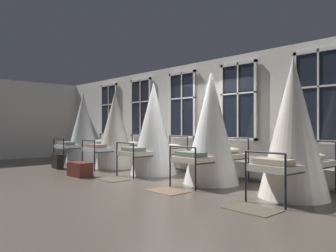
{
  "coord_description": "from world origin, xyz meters",
  "views": [
    {
      "loc": [
        5.91,
        -5.49,
        1.31
      ],
      "look_at": [
        -0.44,
        0.28,
        1.3
      ],
      "focal_mm": 35.64,
      "sensor_mm": 36.0,
      "label": 1
    }
  ],
  "objects_px": {
    "cot_third": "(154,129)",
    "cot_fourth": "(211,128)",
    "cot_first": "(83,129)",
    "cot_fifth": "(293,129)",
    "cot_second": "(115,130)",
    "travel_trunk": "(80,169)",
    "suitcase_dark": "(57,161)"
  },
  "relations": [
    {
      "from": "cot_second",
      "to": "travel_trunk",
      "type": "height_order",
      "value": "cot_second"
    },
    {
      "from": "cot_fourth",
      "to": "cot_third",
      "type": "bearing_deg",
      "value": 90.22
    },
    {
      "from": "cot_third",
      "to": "travel_trunk",
      "type": "xyz_separation_m",
      "value": [
        -0.95,
        -1.68,
        -1.03
      ]
    },
    {
      "from": "cot_fifth",
      "to": "cot_first",
      "type": "bearing_deg",
      "value": 91.22
    },
    {
      "from": "cot_third",
      "to": "cot_fourth",
      "type": "relative_size",
      "value": 0.97
    },
    {
      "from": "travel_trunk",
      "to": "suitcase_dark",
      "type": "bearing_deg",
      "value": 172.61
    },
    {
      "from": "suitcase_dark",
      "to": "travel_trunk",
      "type": "relative_size",
      "value": 0.91
    },
    {
      "from": "cot_fourth",
      "to": "cot_fifth",
      "type": "distance_m",
      "value": 1.97
    },
    {
      "from": "cot_fifth",
      "to": "suitcase_dark",
      "type": "bearing_deg",
      "value": 103.04
    },
    {
      "from": "cot_third",
      "to": "cot_fourth",
      "type": "distance_m",
      "value": 2.01
    },
    {
      "from": "cot_first",
      "to": "travel_trunk",
      "type": "bearing_deg",
      "value": -120.32
    },
    {
      "from": "cot_first",
      "to": "cot_fifth",
      "type": "xyz_separation_m",
      "value": [
        7.92,
        -0.01,
        0.05
      ]
    },
    {
      "from": "cot_fourth",
      "to": "travel_trunk",
      "type": "relative_size",
      "value": 4.01
    },
    {
      "from": "cot_fourth",
      "to": "travel_trunk",
      "type": "distance_m",
      "value": 3.58
    },
    {
      "from": "suitcase_dark",
      "to": "travel_trunk",
      "type": "bearing_deg",
      "value": -0.57
    },
    {
      "from": "cot_fifth",
      "to": "suitcase_dark",
      "type": "height_order",
      "value": "cot_fifth"
    },
    {
      "from": "cot_second",
      "to": "suitcase_dark",
      "type": "relative_size",
      "value": 4.1
    },
    {
      "from": "cot_second",
      "to": "cot_third",
      "type": "xyz_separation_m",
      "value": [
        1.89,
        -0.01,
        0.06
      ]
    },
    {
      "from": "cot_second",
      "to": "cot_fifth",
      "type": "xyz_separation_m",
      "value": [
        5.88,
        -0.01,
        0.09
      ]
    },
    {
      "from": "cot_second",
      "to": "cot_third",
      "type": "relative_size",
      "value": 0.95
    },
    {
      "from": "cot_first",
      "to": "suitcase_dark",
      "type": "relative_size",
      "value": 4.25
    },
    {
      "from": "cot_third",
      "to": "cot_fourth",
      "type": "xyz_separation_m",
      "value": [
        2.01,
        0.02,
        0.04
      ]
    },
    {
      "from": "cot_third",
      "to": "travel_trunk",
      "type": "relative_size",
      "value": 3.9
    },
    {
      "from": "cot_third",
      "to": "cot_fifth",
      "type": "bearing_deg",
      "value": -89.04
    },
    {
      "from": "cot_fifth",
      "to": "suitcase_dark",
      "type": "distance_m",
      "value": 7.07
    },
    {
      "from": "cot_second",
      "to": "suitcase_dark",
      "type": "distance_m",
      "value": 1.98
    },
    {
      "from": "cot_first",
      "to": "travel_trunk",
      "type": "xyz_separation_m",
      "value": [
        2.99,
        -1.68,
        -1.02
      ]
    },
    {
      "from": "cot_fifth",
      "to": "travel_trunk",
      "type": "bearing_deg",
      "value": 110.03
    },
    {
      "from": "cot_third",
      "to": "cot_fourth",
      "type": "bearing_deg",
      "value": -88.35
    },
    {
      "from": "cot_fourth",
      "to": "cot_second",
      "type": "bearing_deg",
      "value": 89.85
    },
    {
      "from": "cot_second",
      "to": "cot_first",
      "type": "bearing_deg",
      "value": 90.75
    },
    {
      "from": "cot_first",
      "to": "cot_fifth",
      "type": "relative_size",
      "value": 0.96
    }
  ]
}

